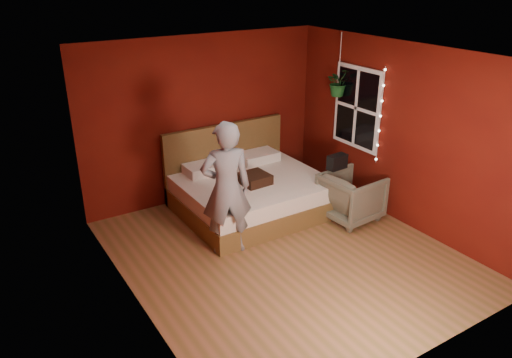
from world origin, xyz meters
name	(u,v)px	position (x,y,z in m)	size (l,w,h in m)	color
floor	(285,254)	(0.00, 0.00, 0.00)	(4.50, 4.50, 0.00)	brown
room_walls	(288,133)	(0.00, 0.00, 1.68)	(4.04, 4.54, 2.62)	#5C1309
window	(357,108)	(1.97, 0.90, 1.50)	(0.05, 0.97, 1.27)	white
fairy_lights	(380,116)	(1.94, 0.37, 1.50)	(0.04, 0.04, 1.45)	silver
bed	(249,191)	(0.31, 1.39, 0.31)	(2.15, 1.83, 1.18)	brown
person	(226,189)	(-0.58, 0.50, 0.90)	(0.66, 0.43, 1.80)	slate
armchair	(351,197)	(1.42, 0.30, 0.36)	(0.77, 0.79, 0.72)	#63614E
handbag	(337,162)	(1.36, 0.60, 0.83)	(0.30, 0.15, 0.22)	black
throw_pillow	(254,179)	(0.25, 1.15, 0.61)	(0.41, 0.41, 0.15)	#321C10
hanging_plant	(338,82)	(1.88, 1.27, 1.84)	(0.42, 0.37, 0.98)	silver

